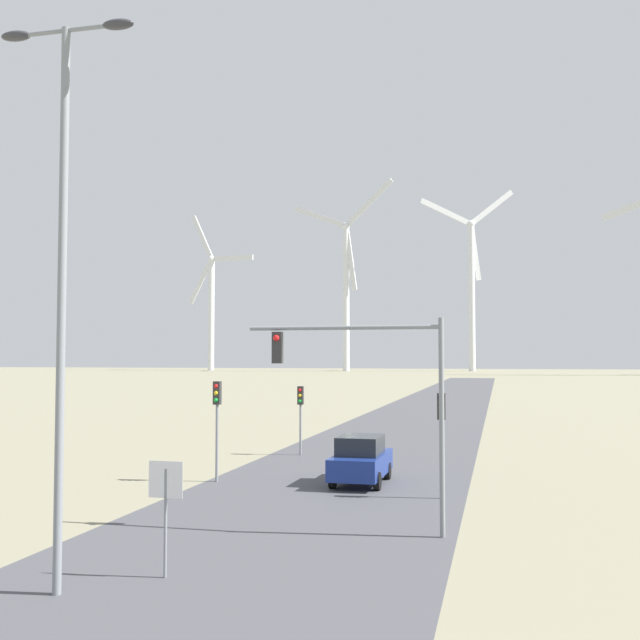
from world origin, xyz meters
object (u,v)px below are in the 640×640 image
at_px(traffic_light_post_mid_left, 300,404).
at_px(wind_turbine_center, 471,281).
at_px(traffic_light_mast_overhead, 370,377).
at_px(traffic_light_post_near_left, 217,408).
at_px(traffic_light_post_near_right, 441,421).
at_px(wind_turbine_far_left, 211,300).
at_px(stop_sign_near, 166,496).
at_px(wind_turbine_left, 346,281).
at_px(car_approaching, 361,460).
at_px(streetlamp, 63,242).

relative_size(traffic_light_post_mid_left, wind_turbine_center, 0.05).
distance_m(traffic_light_mast_overhead, wind_turbine_center, 239.15).
bearing_deg(traffic_light_post_mid_left, traffic_light_post_near_left, -97.70).
relative_size(traffic_light_post_near_left, traffic_light_post_near_right, 1.08).
relative_size(traffic_light_mast_overhead, wind_turbine_far_left, 0.10).
xyz_separation_m(stop_sign_near, traffic_light_post_mid_left, (-2.42, 20.43, 0.71)).
relative_size(wind_turbine_left, wind_turbine_center, 1.02).
relative_size(stop_sign_near, traffic_light_mast_overhead, 0.43).
bearing_deg(traffic_light_post_near_right, car_approaching, 144.85).
bearing_deg(traffic_light_post_near_left, traffic_light_post_near_right, -9.44).
xyz_separation_m(stop_sign_near, car_approaching, (1.98, 12.92, -0.86)).
xyz_separation_m(traffic_light_post_mid_left, car_approaching, (4.40, -7.51, -1.57)).
bearing_deg(streetlamp, traffic_light_mast_overhead, 51.51).
relative_size(streetlamp, traffic_light_post_near_left, 3.05).
height_order(traffic_light_post_mid_left, wind_turbine_center, wind_turbine_center).
bearing_deg(traffic_light_post_near_right, traffic_light_post_mid_left, 127.94).
bearing_deg(car_approaching, wind_turbine_left, 101.67).
relative_size(car_approaching, wind_turbine_left, 0.06).
xyz_separation_m(stop_sign_near, wind_turbine_center, (-1.95, 242.74, 28.77)).
relative_size(traffic_light_post_mid_left, traffic_light_mast_overhead, 0.57).
relative_size(stop_sign_near, wind_turbine_left, 0.04).
bearing_deg(wind_turbine_left, traffic_light_post_near_right, -77.65).
bearing_deg(traffic_light_post_near_right, stop_sign_near, -116.05).
xyz_separation_m(car_approaching, wind_turbine_center, (-3.93, 229.82, 29.63)).
distance_m(streetlamp, wind_turbine_far_left, 259.72).
xyz_separation_m(stop_sign_near, traffic_light_post_near_right, (5.20, 10.65, 0.86)).
relative_size(traffic_light_post_near_right, wind_turbine_far_left, 0.06).
bearing_deg(stop_sign_near, traffic_light_post_mid_left, 96.76).
relative_size(streetlamp, wind_turbine_far_left, 0.21).
height_order(streetlamp, wind_turbine_center, wind_turbine_center).
bearing_deg(traffic_light_post_near_right, streetlamp, -119.23).
relative_size(stop_sign_near, traffic_light_post_near_left, 0.65).
bearing_deg(traffic_light_post_near_left, traffic_light_mast_overhead, -44.12).
bearing_deg(traffic_light_post_near_left, wind_turbine_center, 89.60).
distance_m(traffic_light_post_mid_left, car_approaching, 8.85).
distance_m(stop_sign_near, traffic_light_post_near_right, 11.88).
distance_m(traffic_light_post_near_right, traffic_light_post_mid_left, 12.40).
relative_size(streetlamp, stop_sign_near, 4.66).
xyz_separation_m(traffic_light_post_near_left, wind_turbine_left, (-39.89, 220.73, 27.80)).
bearing_deg(wind_turbine_far_left, streetlamp, -68.84).
bearing_deg(traffic_light_post_near_right, wind_turbine_far_left, 113.63).
bearing_deg(traffic_light_post_near_left, traffic_light_post_mid_left, 82.30).
distance_m(stop_sign_near, traffic_light_mast_overhead, 6.77).
bearing_deg(traffic_light_post_mid_left, stop_sign_near, -83.24).
bearing_deg(wind_turbine_center, traffic_light_post_mid_left, -90.12).
height_order(traffic_light_post_near_right, car_approaching, traffic_light_post_near_right).
relative_size(stop_sign_near, car_approaching, 0.61).
bearing_deg(traffic_light_mast_overhead, traffic_light_post_near_left, 135.88).
xyz_separation_m(traffic_light_post_near_left, traffic_light_post_mid_left, (1.13, 8.33, -0.36)).
bearing_deg(wind_turbine_left, wind_turbine_center, 13.43).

